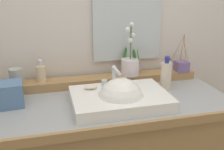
% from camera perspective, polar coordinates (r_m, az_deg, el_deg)
% --- Properties ---
extents(wall_back, '(2.83, 0.20, 2.49)m').
position_cam_1_polar(wall_back, '(1.69, -4.24, 12.61)').
color(wall_back, beige).
rests_on(wall_back, ground).
extents(back_ledge, '(1.23, 0.11, 0.05)m').
position_cam_1_polar(back_ledge, '(1.60, -2.81, -1.22)').
color(back_ledge, '#A17849').
rests_on(back_ledge, vanity_cabinet).
extents(sink_basin, '(0.49, 0.34, 0.27)m').
position_cam_1_polar(sink_basin, '(1.34, 1.85, -5.47)').
color(sink_basin, white).
rests_on(sink_basin, vanity_cabinet).
extents(soap_bar, '(0.07, 0.04, 0.02)m').
position_cam_1_polar(soap_bar, '(1.39, -4.68, -2.62)').
color(soap_bar, beige).
rests_on(soap_bar, sink_basin).
extents(potted_plant, '(0.12, 0.12, 0.33)m').
position_cam_1_polar(potted_plant, '(1.61, 4.02, 2.48)').
color(potted_plant, silver).
rests_on(potted_plant, back_ledge).
extents(soap_dispenser, '(0.05, 0.06, 0.13)m').
position_cam_1_polar(soap_dispenser, '(1.56, -15.24, 0.46)').
color(soap_dispenser, beige).
rests_on(soap_dispenser, back_ledge).
extents(tumbler_cup, '(0.07, 0.07, 0.09)m').
position_cam_1_polar(tumbler_cup, '(1.55, -20.30, -0.34)').
color(tumbler_cup, '#99A19A').
rests_on(tumbler_cup, back_ledge).
extents(reed_diffuser, '(0.10, 0.09, 0.24)m').
position_cam_1_polar(reed_diffuser, '(1.74, 14.96, 1.95)').
color(reed_diffuser, slate).
rests_on(reed_diffuser, back_ledge).
extents(lotion_bottle, '(0.06, 0.07, 0.20)m').
position_cam_1_polar(lotion_bottle, '(1.56, 11.72, 0.02)').
color(lotion_bottle, beige).
rests_on(lotion_bottle, vanity_cabinet).
extents(tissue_box, '(0.14, 0.14, 0.12)m').
position_cam_1_polar(tissue_box, '(1.41, -21.50, -3.93)').
color(tissue_box, '#4F729D').
rests_on(tissue_box, vanity_cabinet).
extents(mirror, '(0.43, 0.02, 0.50)m').
position_cam_1_polar(mirror, '(1.63, 3.38, 11.94)').
color(mirror, silver).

